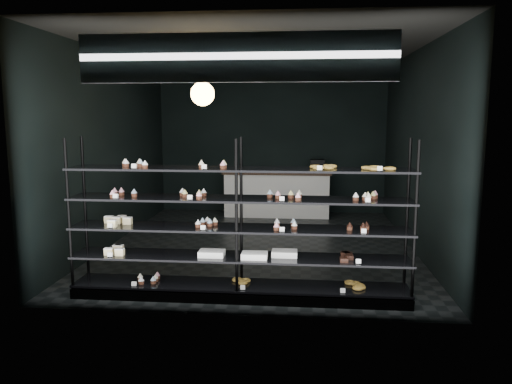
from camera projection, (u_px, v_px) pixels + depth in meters
room at (260, 150)px, 8.15m from camera, size 5.01×6.01×3.20m
display_shelf at (237, 246)px, 5.90m from camera, size 4.00×0.50×1.91m
signage at (236, 57)px, 5.10m from camera, size 3.30×0.05×0.50m
pendant_lamp at (203, 94)px, 6.75m from camera, size 0.32×0.32×0.89m
service_counter at (278, 193)px, 10.77m from camera, size 2.30×0.65×1.23m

